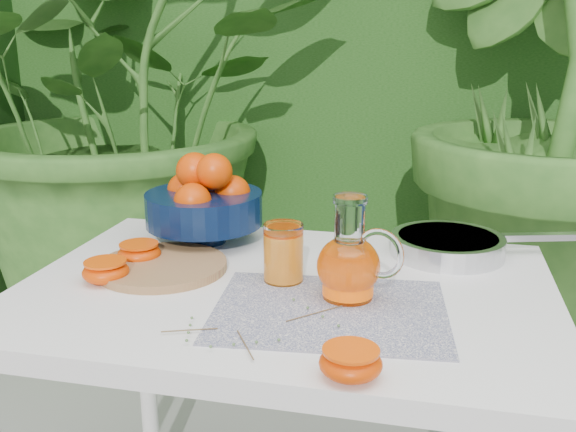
% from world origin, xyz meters
% --- Properties ---
extents(hedge_backdrop, '(8.00, 1.65, 2.50)m').
position_xyz_m(hedge_backdrop, '(0.06, 2.06, 1.19)').
color(hedge_backdrop, '#1B4914').
rests_on(hedge_backdrop, ground).
extents(potted_plant_left, '(2.64, 2.64, 1.97)m').
position_xyz_m(potted_plant_left, '(-0.87, 1.27, 0.99)').
color(potted_plant_left, '#2D5E20').
rests_on(potted_plant_left, ground).
extents(potted_plant_right, '(2.67, 2.67, 2.04)m').
position_xyz_m(potted_plant_right, '(0.66, 1.17, 1.02)').
color(potted_plant_right, '#2D5E20').
rests_on(potted_plant_right, ground).
extents(white_table, '(1.00, 0.70, 0.75)m').
position_xyz_m(white_table, '(0.07, -0.03, 0.67)').
color(white_table, white).
rests_on(white_table, ground).
extents(placemat, '(0.42, 0.34, 0.00)m').
position_xyz_m(placemat, '(0.17, -0.13, 0.75)').
color(placemat, '#0C1647').
rests_on(placemat, white_table).
extents(cutting_board, '(0.28, 0.28, 0.02)m').
position_xyz_m(cutting_board, '(-0.19, -0.01, 0.76)').
color(cutting_board, olive).
rests_on(cutting_board, white_table).
extents(fruit_bowl, '(0.27, 0.27, 0.21)m').
position_xyz_m(fruit_bowl, '(-0.17, 0.19, 0.84)').
color(fruit_bowl, black).
rests_on(fruit_bowl, white_table).
extents(juice_pitcher, '(0.17, 0.14, 0.19)m').
position_xyz_m(juice_pitcher, '(0.20, -0.07, 0.82)').
color(juice_pitcher, white).
rests_on(juice_pitcher, white_table).
extents(juice_tumbler, '(0.08, 0.08, 0.11)m').
position_xyz_m(juice_tumbler, '(0.06, -0.01, 0.81)').
color(juice_tumbler, white).
rests_on(juice_tumbler, white_table).
extents(saute_pan, '(0.44, 0.30, 0.04)m').
position_xyz_m(saute_pan, '(0.37, 0.21, 0.77)').
color(saute_pan, silver).
rests_on(saute_pan, white_table).
extents(orange_halves, '(0.62, 0.47, 0.04)m').
position_xyz_m(orange_halves, '(-0.09, -0.13, 0.77)').
color(orange_halves, red).
rests_on(orange_halves, white_table).
extents(thyme_sprigs, '(0.27, 0.22, 0.01)m').
position_xyz_m(thyme_sprigs, '(0.07, -0.23, 0.76)').
color(thyme_sprigs, brown).
rests_on(thyme_sprigs, white_table).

